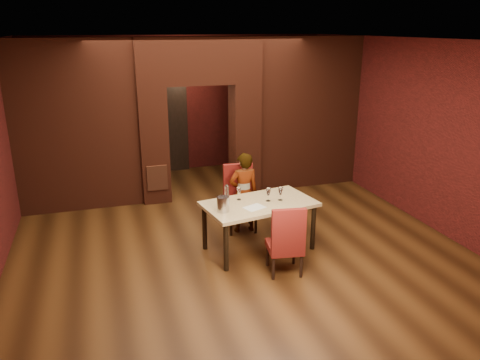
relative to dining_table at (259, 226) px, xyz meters
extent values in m
plane|color=#442711|center=(-0.30, 0.75, -0.40)|extent=(8.00, 8.00, 0.00)
cube|color=silver|center=(-0.30, 0.75, 2.80)|extent=(7.00, 8.00, 0.04)
cube|color=maroon|center=(-0.30, 4.75, 1.20)|extent=(7.00, 0.04, 3.20)
cube|color=maroon|center=(-0.30, -3.25, 1.20)|extent=(7.00, 0.04, 3.20)
cube|color=maroon|center=(3.20, 0.75, 1.20)|extent=(0.04, 8.00, 3.20)
cube|color=maroon|center=(-1.25, 2.75, 0.75)|extent=(0.55, 0.55, 2.30)
cube|color=maroon|center=(0.65, 2.75, 0.75)|extent=(0.55, 0.55, 2.30)
cube|color=maroon|center=(-0.30, 2.75, 2.35)|extent=(2.45, 0.55, 0.90)
cube|color=maroon|center=(-2.66, 2.75, 1.20)|extent=(2.28, 0.35, 3.20)
cube|color=maroon|center=(2.06, 2.75, 1.20)|extent=(2.28, 0.35, 3.20)
cube|color=#9E4C2E|center=(-1.25, 2.45, 0.15)|extent=(0.40, 0.03, 0.50)
cube|color=black|center=(-0.70, 4.69, 0.65)|extent=(0.90, 0.08, 2.10)
cube|color=black|center=(-0.70, 4.65, 0.65)|extent=(1.02, 0.04, 2.22)
cube|color=tan|center=(0.00, 0.00, 0.00)|extent=(1.83, 1.23, 0.79)
cube|color=maroon|center=(-0.05, 0.81, 0.17)|extent=(0.55, 0.55, 1.13)
cube|color=maroon|center=(0.11, -0.79, 0.13)|extent=(0.54, 0.54, 1.05)
imported|color=silver|center=(-0.02, 0.74, 0.30)|extent=(0.52, 0.35, 1.40)
cube|color=silver|center=(-0.14, -0.19, 0.40)|extent=(0.37, 0.32, 0.00)
cylinder|color=#AFAFB5|center=(-0.63, -0.19, 0.51)|extent=(0.19, 0.19, 0.23)
cylinder|color=white|center=(-0.46, 0.22, 0.53)|extent=(0.06, 0.06, 0.27)
imported|color=#366427|center=(0.87, 0.94, -0.20)|extent=(0.45, 0.43, 0.40)
camera|label=1|loc=(-2.30, -6.37, 3.00)|focal=35.00mm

